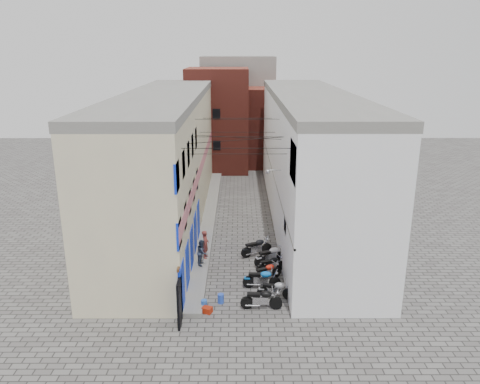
{
  "coord_description": "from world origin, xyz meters",
  "views": [
    {
      "loc": [
        0.11,
        -18.71,
        11.81
      ],
      "look_at": [
        0.17,
        9.92,
        3.0
      ],
      "focal_mm": 35.0,
      "sensor_mm": 36.0,
      "label": 1
    }
  ],
  "objects_px": {
    "motorcycle_g": "(256,246)",
    "water_jug_near": "(204,304)",
    "motorcycle_b": "(276,289)",
    "red_crate": "(207,310)",
    "motorcycle_d": "(267,271)",
    "motorcycle_f": "(271,254)",
    "motorcycle_a": "(261,298)",
    "motorcycle_c": "(262,278)",
    "water_jug_far": "(221,299)",
    "person_b": "(202,252)",
    "motorcycle_e": "(271,263)",
    "person_a": "(205,244)"
  },
  "relations": [
    {
      "from": "water_jug_near",
      "to": "motorcycle_d",
      "type": "bearing_deg",
      "value": 42.68
    },
    {
      "from": "motorcycle_g",
      "to": "person_a",
      "type": "xyz_separation_m",
      "value": [
        -2.96,
        -0.82,
        0.49
      ]
    },
    {
      "from": "motorcycle_e",
      "to": "red_crate",
      "type": "xyz_separation_m",
      "value": [
        -3.25,
        -4.18,
        -0.36
      ]
    },
    {
      "from": "motorcycle_f",
      "to": "water_jug_far",
      "type": "xyz_separation_m",
      "value": [
        -2.68,
        -4.25,
        -0.37
      ]
    },
    {
      "from": "motorcycle_b",
      "to": "motorcycle_f",
      "type": "relative_size",
      "value": 0.89
    },
    {
      "from": "person_b",
      "to": "red_crate",
      "type": "relative_size",
      "value": 3.26
    },
    {
      "from": "motorcycle_b",
      "to": "motorcycle_d",
      "type": "height_order",
      "value": "motorcycle_b"
    },
    {
      "from": "motorcycle_d",
      "to": "motorcycle_g",
      "type": "distance_m",
      "value": 3.13
    },
    {
      "from": "motorcycle_b",
      "to": "person_b",
      "type": "relative_size",
      "value": 1.26
    },
    {
      "from": "red_crate",
      "to": "motorcycle_g",
      "type": "bearing_deg",
      "value": 68.22
    },
    {
      "from": "water_jug_near",
      "to": "red_crate",
      "type": "relative_size",
      "value": 1.01
    },
    {
      "from": "motorcycle_g",
      "to": "red_crate",
      "type": "height_order",
      "value": "motorcycle_g"
    },
    {
      "from": "motorcycle_c",
      "to": "water_jug_far",
      "type": "relative_size",
      "value": 4.21
    },
    {
      "from": "motorcycle_a",
      "to": "person_a",
      "type": "xyz_separation_m",
      "value": [
        -2.98,
        5.18,
        0.5
      ]
    },
    {
      "from": "motorcycle_f",
      "to": "motorcycle_b",
      "type": "bearing_deg",
      "value": -28.0
    },
    {
      "from": "motorcycle_f",
      "to": "water_jug_near",
      "type": "distance_m",
      "value": 5.9
    },
    {
      "from": "motorcycle_b",
      "to": "red_crate",
      "type": "xyz_separation_m",
      "value": [
        -3.29,
        -1.29,
        -0.39
      ]
    },
    {
      "from": "water_jug_far",
      "to": "person_a",
      "type": "bearing_deg",
      "value": 102.69
    },
    {
      "from": "person_a",
      "to": "water_jug_near",
      "type": "height_order",
      "value": "person_a"
    },
    {
      "from": "motorcycle_b",
      "to": "motorcycle_f",
      "type": "xyz_separation_m",
      "value": [
        -0.0,
        3.83,
        0.07
      ]
    },
    {
      "from": "motorcycle_d",
      "to": "motorcycle_e",
      "type": "bearing_deg",
      "value": 134.57
    },
    {
      "from": "red_crate",
      "to": "motorcycle_d",
      "type": "bearing_deg",
      "value": 47.48
    },
    {
      "from": "person_a",
      "to": "person_b",
      "type": "distance_m",
      "value": 0.91
    },
    {
      "from": "motorcycle_g",
      "to": "water_jug_near",
      "type": "bearing_deg",
      "value": -51.86
    },
    {
      "from": "motorcycle_a",
      "to": "water_jug_near",
      "type": "relative_size",
      "value": 4.41
    },
    {
      "from": "motorcycle_g",
      "to": "motorcycle_e",
      "type": "bearing_deg",
      "value": -9.02
    },
    {
      "from": "motorcycle_c",
      "to": "motorcycle_g",
      "type": "xyz_separation_m",
      "value": [
        -0.13,
        3.97,
        0.01
      ]
    },
    {
      "from": "motorcycle_b",
      "to": "motorcycle_f",
      "type": "height_order",
      "value": "motorcycle_f"
    },
    {
      "from": "red_crate",
      "to": "motorcycle_c",
      "type": "bearing_deg",
      "value": 41.57
    },
    {
      "from": "motorcycle_a",
      "to": "person_a",
      "type": "distance_m",
      "value": 6.0
    },
    {
      "from": "water_jug_near",
      "to": "motorcycle_g",
      "type": "bearing_deg",
      "value": 65.76
    },
    {
      "from": "motorcycle_d",
      "to": "motorcycle_g",
      "type": "relative_size",
      "value": 0.88
    },
    {
      "from": "motorcycle_a",
      "to": "person_b",
      "type": "bearing_deg",
      "value": -142.43
    },
    {
      "from": "motorcycle_b",
      "to": "water_jug_far",
      "type": "bearing_deg",
      "value": -76.09
    },
    {
      "from": "motorcycle_a",
      "to": "motorcycle_c",
      "type": "relative_size",
      "value": 1.01
    },
    {
      "from": "motorcycle_f",
      "to": "red_crate",
      "type": "relative_size",
      "value": 4.65
    },
    {
      "from": "motorcycle_b",
      "to": "motorcycle_c",
      "type": "xyz_separation_m",
      "value": [
        -0.63,
        1.07,
        0.04
      ]
    },
    {
      "from": "person_b",
      "to": "motorcycle_e",
      "type": "bearing_deg",
      "value": -90.15
    },
    {
      "from": "person_a",
      "to": "water_jug_near",
      "type": "bearing_deg",
      "value": -173.71
    },
    {
      "from": "motorcycle_c",
      "to": "water_jug_near",
      "type": "distance_m",
      "value": 3.48
    },
    {
      "from": "motorcycle_d",
      "to": "water_jug_far",
      "type": "distance_m",
      "value": 3.35
    },
    {
      "from": "motorcycle_g",
      "to": "motorcycle_f",
      "type": "bearing_deg",
      "value": 4.48
    },
    {
      "from": "motorcycle_g",
      "to": "water_jug_far",
      "type": "height_order",
      "value": "motorcycle_g"
    },
    {
      "from": "motorcycle_e",
      "to": "motorcycle_c",
      "type": "bearing_deg",
      "value": -39.18
    },
    {
      "from": "person_a",
      "to": "person_b",
      "type": "relative_size",
      "value": 1.13
    },
    {
      "from": "motorcycle_c",
      "to": "motorcycle_a",
      "type": "bearing_deg",
      "value": 0.46
    },
    {
      "from": "motorcycle_b",
      "to": "motorcycle_a",
      "type": "bearing_deg",
      "value": -32.49
    },
    {
      "from": "motorcycle_d",
      "to": "motorcycle_g",
      "type": "height_order",
      "value": "motorcycle_g"
    },
    {
      "from": "motorcycle_b",
      "to": "red_crate",
      "type": "height_order",
      "value": "motorcycle_b"
    },
    {
      "from": "motorcycle_b",
      "to": "motorcycle_f",
      "type": "bearing_deg",
      "value": -174.91
    }
  ]
}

